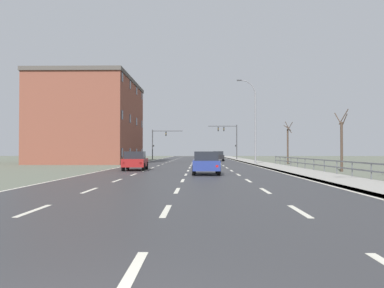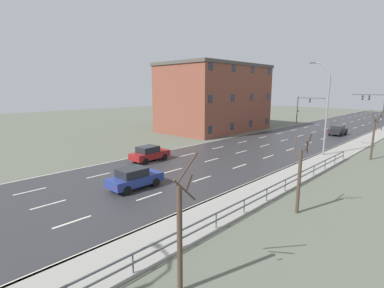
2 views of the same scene
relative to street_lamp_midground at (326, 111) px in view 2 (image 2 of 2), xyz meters
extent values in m
cube|color=#5B6051|center=(-7.46, 3.53, -5.05)|extent=(160.00, 160.00, 0.12)
cube|color=#303033|center=(-7.46, 15.53, -4.98)|extent=(14.00, 120.00, 0.02)
cube|color=beige|center=(-10.96, -26.27, -4.97)|extent=(0.16, 2.20, 0.01)
cube|color=beige|center=(-10.96, -20.87, -4.97)|extent=(0.16, 2.20, 0.01)
cube|color=beige|center=(-10.96, -15.47, -4.97)|extent=(0.16, 2.20, 0.01)
cube|color=beige|center=(-10.96, -10.07, -4.97)|extent=(0.16, 2.20, 0.01)
cube|color=beige|center=(-10.96, -4.67, -4.97)|extent=(0.16, 2.20, 0.01)
cube|color=beige|center=(-10.96, 0.73, -4.97)|extent=(0.16, 2.20, 0.01)
cube|color=beige|center=(-10.96, 6.13, -4.97)|extent=(0.16, 2.20, 0.01)
cube|color=beige|center=(-10.96, 11.53, -4.97)|extent=(0.16, 2.20, 0.01)
cube|color=beige|center=(-10.96, 16.93, -4.97)|extent=(0.16, 2.20, 0.01)
cube|color=beige|center=(-10.96, 22.33, -4.97)|extent=(0.16, 2.20, 0.01)
cube|color=beige|center=(-10.96, 27.73, -4.97)|extent=(0.16, 2.20, 0.01)
cube|color=beige|center=(-10.96, 33.13, -4.97)|extent=(0.16, 2.20, 0.01)
cube|color=beige|center=(-10.96, 38.53, -4.97)|extent=(0.16, 2.20, 0.01)
cube|color=beige|center=(-10.96, 43.93, -4.97)|extent=(0.16, 2.20, 0.01)
cube|color=beige|center=(-10.96, 49.33, -4.97)|extent=(0.16, 2.20, 0.01)
cube|color=beige|center=(-10.96, 54.73, -4.97)|extent=(0.16, 2.20, 0.01)
cube|color=beige|center=(-10.96, 60.13, -4.97)|extent=(0.16, 2.20, 0.01)
cube|color=beige|center=(-10.96, 65.53, -4.97)|extent=(0.16, 2.20, 0.01)
cube|color=beige|center=(-10.96, 70.93, -4.97)|extent=(0.16, 2.20, 0.01)
cube|color=beige|center=(-7.46, -26.27, -4.97)|extent=(0.16, 2.20, 0.01)
cube|color=beige|center=(-7.46, -20.87, -4.97)|extent=(0.16, 2.20, 0.01)
cube|color=beige|center=(-7.46, -15.47, -4.97)|extent=(0.16, 2.20, 0.01)
cube|color=beige|center=(-7.46, -10.07, -4.97)|extent=(0.16, 2.20, 0.01)
cube|color=beige|center=(-7.46, -4.67, -4.97)|extent=(0.16, 2.20, 0.01)
cube|color=beige|center=(-7.46, 0.73, -4.97)|extent=(0.16, 2.20, 0.01)
cube|color=beige|center=(-7.46, 6.13, -4.97)|extent=(0.16, 2.20, 0.01)
cube|color=beige|center=(-7.46, 11.53, -4.97)|extent=(0.16, 2.20, 0.01)
cube|color=beige|center=(-7.46, 16.93, -4.97)|extent=(0.16, 2.20, 0.01)
cube|color=beige|center=(-7.46, 22.33, -4.97)|extent=(0.16, 2.20, 0.01)
cube|color=beige|center=(-7.46, 27.73, -4.97)|extent=(0.16, 2.20, 0.01)
cube|color=beige|center=(-7.46, 33.13, -4.97)|extent=(0.16, 2.20, 0.01)
cube|color=beige|center=(-7.46, 38.53, -4.97)|extent=(0.16, 2.20, 0.01)
cube|color=beige|center=(-7.46, 43.93, -4.97)|extent=(0.16, 2.20, 0.01)
cube|color=beige|center=(-7.46, 49.33, -4.97)|extent=(0.16, 2.20, 0.01)
cube|color=beige|center=(-7.46, 54.73, -4.97)|extent=(0.16, 2.20, 0.01)
cube|color=beige|center=(-7.46, 60.13, -4.97)|extent=(0.16, 2.20, 0.01)
cube|color=beige|center=(-7.46, 65.53, -4.97)|extent=(0.16, 2.20, 0.01)
cube|color=beige|center=(-7.46, 70.93, -4.97)|extent=(0.16, 2.20, 0.01)
cube|color=beige|center=(-3.96, -26.27, -4.97)|extent=(0.16, 2.20, 0.01)
cube|color=beige|center=(-3.96, -20.87, -4.97)|extent=(0.16, 2.20, 0.01)
cube|color=beige|center=(-3.96, -15.47, -4.97)|extent=(0.16, 2.20, 0.01)
cube|color=beige|center=(-3.96, -10.07, -4.97)|extent=(0.16, 2.20, 0.01)
cube|color=beige|center=(-3.96, -4.67, -4.97)|extent=(0.16, 2.20, 0.01)
cube|color=beige|center=(-3.96, 0.73, -4.97)|extent=(0.16, 2.20, 0.01)
cube|color=beige|center=(-3.96, 6.13, -4.97)|extent=(0.16, 2.20, 0.01)
cube|color=beige|center=(-3.96, 11.53, -4.97)|extent=(0.16, 2.20, 0.01)
cube|color=beige|center=(-3.96, 16.93, -4.97)|extent=(0.16, 2.20, 0.01)
cube|color=beige|center=(-3.96, 22.33, -4.97)|extent=(0.16, 2.20, 0.01)
cube|color=beige|center=(-3.96, 27.73, -4.97)|extent=(0.16, 2.20, 0.01)
cube|color=beige|center=(-3.96, 33.13, -4.97)|extent=(0.16, 2.20, 0.01)
cube|color=beige|center=(-3.96, 38.53, -4.97)|extent=(0.16, 2.20, 0.01)
cube|color=beige|center=(-3.96, 43.93, -4.97)|extent=(0.16, 2.20, 0.01)
cube|color=beige|center=(-3.96, 49.33, -4.97)|extent=(0.16, 2.20, 0.01)
cube|color=beige|center=(-0.61, 15.53, -4.97)|extent=(0.16, 120.00, 0.01)
cube|color=beige|center=(-14.31, 15.53, -4.97)|extent=(0.16, 120.00, 0.01)
cube|color=gray|center=(1.04, 15.53, -4.93)|extent=(3.00, 120.00, 0.12)
cube|color=slate|center=(-0.38, 15.53, -4.93)|extent=(0.16, 120.00, 0.12)
cube|color=#515459|center=(2.39, -20.14, -4.04)|extent=(0.06, 38.92, 0.08)
cube|color=#515459|center=(2.39, -20.14, -4.44)|extent=(0.06, 38.92, 0.08)
cylinder|color=#515459|center=(2.39, -26.63, -4.49)|extent=(0.07, 0.07, 1.00)
cylinder|color=#515459|center=(2.39, -24.03, -4.49)|extent=(0.07, 0.07, 1.00)
cylinder|color=#515459|center=(2.39, -21.44, -4.49)|extent=(0.07, 0.07, 1.00)
cylinder|color=#515459|center=(2.39, -18.84, -4.49)|extent=(0.07, 0.07, 1.00)
cylinder|color=#515459|center=(2.39, -16.25, -4.49)|extent=(0.07, 0.07, 1.00)
cylinder|color=#515459|center=(2.39, -13.65, -4.49)|extent=(0.07, 0.07, 1.00)
cylinder|color=#515459|center=(2.39, -11.06, -4.49)|extent=(0.07, 0.07, 1.00)
cylinder|color=#515459|center=(2.39, -8.46, -4.49)|extent=(0.07, 0.07, 1.00)
cylinder|color=#515459|center=(2.39, -5.87, -4.49)|extent=(0.07, 0.07, 1.00)
cylinder|color=#515459|center=(2.39, -3.27, -4.49)|extent=(0.07, 0.07, 1.00)
cylinder|color=#515459|center=(2.39, -0.68, -4.49)|extent=(0.07, 0.07, 1.00)
cylinder|color=slate|center=(0.14, 0.00, -0.65)|extent=(0.20, 0.20, 8.68)
cylinder|color=slate|center=(-0.04, 0.00, 4.08)|extent=(0.46, 0.11, 0.82)
cylinder|color=slate|center=(-0.57, 0.00, 4.72)|extent=(0.77, 0.11, 0.58)
cylinder|color=slate|center=(-1.35, 0.00, 5.04)|extent=(0.86, 0.11, 0.26)
cube|color=#333335|center=(-1.77, 0.00, 5.06)|extent=(0.56, 0.24, 0.12)
cylinder|color=#38383A|center=(0.44, 26.60, -1.74)|extent=(0.18, 0.18, 6.50)
cylinder|color=#38383A|center=(-2.20, 26.60, 1.26)|extent=(5.28, 0.12, 0.12)
cube|color=black|center=(-1.94, 26.60, 0.71)|extent=(0.20, 0.28, 0.80)
sphere|color=#2D2D2D|center=(-1.94, 26.45, 0.97)|extent=(0.14, 0.14, 0.14)
sphere|color=#F2AD19|center=(-1.94, 26.45, 0.71)|extent=(0.14, 0.14, 0.14)
sphere|color=#2D2D2D|center=(-1.94, 26.45, 0.45)|extent=(0.14, 0.14, 0.14)
cube|color=black|center=(-2.99, 26.60, 0.71)|extent=(0.20, 0.28, 0.80)
sphere|color=#2D2D2D|center=(-2.99, 26.45, 0.97)|extent=(0.14, 0.14, 0.14)
sphere|color=#F2AD19|center=(-2.99, 26.45, 0.71)|extent=(0.14, 0.14, 0.14)
sphere|color=#2D2D2D|center=(-2.99, 26.45, 0.45)|extent=(0.14, 0.14, 0.14)
cube|color=black|center=(0.22, 26.55, -2.39)|extent=(0.18, 0.12, 0.32)
cylinder|color=#38383A|center=(-15.36, 27.61, -2.16)|extent=(0.18, 0.18, 5.65)
cylinder|color=#38383A|center=(-12.52, 27.61, 0.41)|extent=(5.68, 0.12, 0.12)
cube|color=black|center=(-12.80, 27.61, -0.14)|extent=(0.20, 0.28, 0.80)
sphere|color=#2D2D2D|center=(-12.80, 27.46, 0.12)|extent=(0.14, 0.14, 0.14)
sphere|color=#F2AD19|center=(-12.80, 27.46, -0.14)|extent=(0.14, 0.14, 0.14)
sphere|color=#2D2D2D|center=(-12.80, 27.46, -0.40)|extent=(0.14, 0.14, 0.14)
cube|color=black|center=(-15.14, 27.56, -2.39)|extent=(0.18, 0.12, 0.32)
cube|color=maroon|center=(-11.85, -14.69, -4.34)|extent=(1.92, 4.17, 0.64)
cube|color=black|center=(-11.84, -14.94, -3.72)|extent=(1.64, 2.06, 0.60)
cube|color=slate|center=(-11.87, -13.99, -3.74)|extent=(1.41, 0.13, 0.51)
cylinder|color=black|center=(-11.09, -13.39, -4.66)|extent=(0.25, 0.67, 0.66)
cylinder|color=black|center=(-12.70, -13.45, -4.66)|extent=(0.25, 0.67, 0.66)
cylinder|color=black|center=(-10.99, -15.93, -4.66)|extent=(0.25, 0.67, 0.66)
cylinder|color=black|center=(-12.61, -15.99, -4.66)|extent=(0.25, 0.67, 0.66)
cube|color=red|center=(-12.43, -16.74, -4.34)|extent=(0.16, 0.05, 0.14)
cube|color=red|center=(-11.11, -16.69, -4.34)|extent=(0.16, 0.05, 0.14)
cube|color=navy|center=(-6.11, -20.52, -4.34)|extent=(1.77, 4.10, 0.64)
cube|color=black|center=(-6.11, -20.77, -3.72)|extent=(1.56, 2.00, 0.60)
cube|color=slate|center=(-6.11, -19.82, -3.74)|extent=(1.40, 0.08, 0.51)
cylinder|color=black|center=(-5.30, -19.26, -4.66)|extent=(0.22, 0.66, 0.66)
cylinder|color=black|center=(-6.92, -19.25, -4.66)|extent=(0.22, 0.66, 0.66)
cylinder|color=black|center=(-5.30, -21.80, -4.66)|extent=(0.22, 0.66, 0.66)
cylinder|color=black|center=(-6.92, -21.79, -4.66)|extent=(0.22, 0.66, 0.66)
cube|color=red|center=(-6.77, -22.55, -4.34)|extent=(0.16, 0.04, 0.14)
cube|color=red|center=(-5.45, -22.56, -4.34)|extent=(0.16, 0.04, 0.14)
cube|color=black|center=(-3.52, 16.46, -4.34)|extent=(1.78, 4.11, 0.64)
cube|color=black|center=(-3.52, 16.21, -3.72)|extent=(1.57, 2.01, 0.60)
cube|color=slate|center=(-3.52, 17.16, -3.74)|extent=(1.40, 0.09, 0.51)
cylinder|color=black|center=(-2.71, 17.73, -4.66)|extent=(0.22, 0.66, 0.66)
cylinder|color=black|center=(-4.33, 17.72, -4.66)|extent=(0.22, 0.66, 0.66)
cylinder|color=black|center=(-2.70, 15.19, -4.66)|extent=(0.22, 0.66, 0.66)
cylinder|color=black|center=(-4.32, 15.18, -4.66)|extent=(0.22, 0.66, 0.66)
cube|color=red|center=(-4.17, 14.42, -4.34)|extent=(0.16, 0.04, 0.14)
cube|color=red|center=(-2.85, 14.43, -4.34)|extent=(0.16, 0.04, 0.14)
cube|color=brown|center=(-21.51, 7.40, 0.48)|extent=(11.72, 18.61, 10.94)
cube|color=#4C4742|center=(-21.51, 7.40, 6.20)|extent=(11.96, 18.99, 0.50)
cube|color=#282D38|center=(-15.63, -0.71, -3.59)|extent=(0.04, 0.90, 1.10)
cube|color=#282D38|center=(-15.63, 4.70, -3.59)|extent=(0.04, 0.90, 1.10)
cube|color=#282D38|center=(-15.63, 10.10, -3.59)|extent=(0.04, 0.90, 1.10)
cube|color=#282D38|center=(-15.63, 15.51, -3.59)|extent=(0.04, 0.90, 1.10)
cube|color=#282D38|center=(-15.63, -0.71, 0.88)|extent=(0.04, 0.90, 1.10)
cube|color=#282D38|center=(-15.63, 4.70, 0.88)|extent=(0.04, 0.90, 1.10)
cube|color=#282D38|center=(-15.63, 10.10, 0.88)|extent=(0.04, 0.90, 1.10)
cube|color=#282D38|center=(-15.63, 15.51, 0.88)|extent=(0.04, 0.90, 1.10)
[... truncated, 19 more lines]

